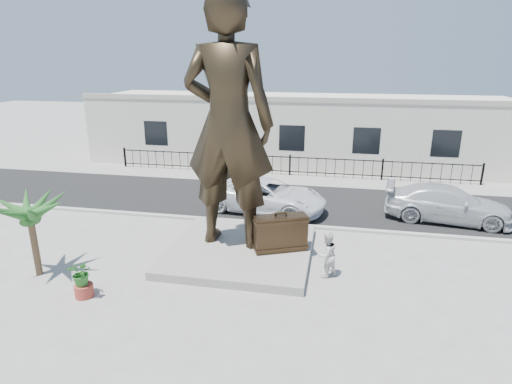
% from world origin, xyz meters
% --- Properties ---
extents(ground, '(100.00, 100.00, 0.00)m').
position_xyz_m(ground, '(0.00, 0.00, 0.00)').
color(ground, '#9E9991').
rests_on(ground, ground).
extents(street, '(40.00, 7.00, 0.01)m').
position_xyz_m(street, '(0.00, 8.00, 0.01)').
color(street, black).
rests_on(street, ground).
extents(curb, '(40.00, 0.25, 0.12)m').
position_xyz_m(curb, '(0.00, 4.50, 0.06)').
color(curb, '#A5A399').
rests_on(curb, ground).
extents(far_sidewalk, '(40.00, 2.50, 0.02)m').
position_xyz_m(far_sidewalk, '(0.00, 12.00, 0.01)').
color(far_sidewalk, '#9E9991').
rests_on(far_sidewalk, ground).
extents(plinth, '(5.20, 5.20, 0.30)m').
position_xyz_m(plinth, '(-0.50, 1.50, 0.15)').
color(plinth, gray).
rests_on(plinth, ground).
extents(fence, '(22.00, 0.10, 1.20)m').
position_xyz_m(fence, '(0.00, 12.80, 0.60)').
color(fence, black).
rests_on(fence, ground).
extents(building, '(28.00, 7.00, 4.40)m').
position_xyz_m(building, '(0.00, 17.00, 2.20)').
color(building, silver).
rests_on(building, ground).
extents(statue, '(3.43, 2.38, 9.01)m').
position_xyz_m(statue, '(-0.97, 1.87, 4.81)').
color(statue, '#2D2316').
rests_on(statue, plinth).
extents(suitcase, '(1.97, 1.31, 1.33)m').
position_xyz_m(suitcase, '(1.01, 1.48, 0.97)').
color(suitcase, '#2F2214').
rests_on(suitcase, plinth).
extents(tourist, '(0.97, 0.96, 1.58)m').
position_xyz_m(tourist, '(2.70, 0.39, 0.79)').
color(tourist, silver).
rests_on(tourist, ground).
extents(car_white, '(6.01, 3.64, 1.56)m').
position_xyz_m(car_white, '(-0.33, 6.23, 0.79)').
color(car_white, white).
rests_on(car_white, street).
extents(car_silver, '(5.63, 2.89, 1.56)m').
position_xyz_m(car_silver, '(7.81, 6.61, 0.79)').
color(car_silver, silver).
rests_on(car_silver, street).
extents(worker, '(1.19, 0.92, 1.62)m').
position_xyz_m(worker, '(-3.87, 11.87, 0.83)').
color(worker, orange).
rests_on(worker, far_sidewalk).
extents(palm_tree, '(1.80, 1.80, 3.20)m').
position_xyz_m(palm_tree, '(-6.84, -1.37, 0.00)').
color(palm_tree, '#20501D').
rests_on(palm_tree, ground).
extents(planter, '(0.56, 0.56, 0.40)m').
position_xyz_m(planter, '(-4.53, -2.35, 0.20)').
color(planter, '#9D3729').
rests_on(planter, ground).
extents(shrub, '(0.75, 0.66, 0.81)m').
position_xyz_m(shrub, '(-4.53, -2.35, 0.81)').
color(shrub, '#256520').
rests_on(shrub, planter).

